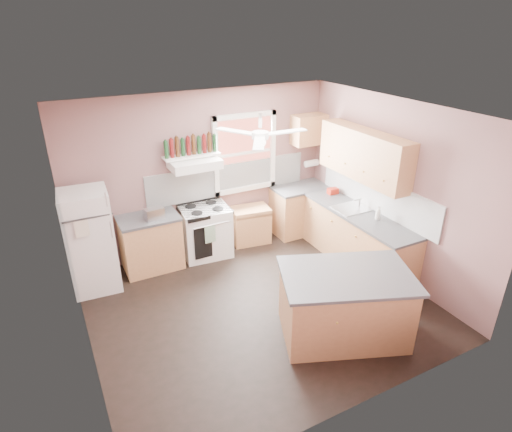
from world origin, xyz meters
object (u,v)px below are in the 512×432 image
toaster (154,214)px  cart (250,225)px  stove (206,231)px  island (344,306)px  refrigerator (91,241)px

toaster → cart: (1.72, 0.17, -0.66)m
stove → island: (0.79, -2.71, 0.00)m
toaster → stove: 1.03m
stove → island: size_ratio=0.57×
refrigerator → cart: bearing=8.3°
refrigerator → toaster: refrigerator is taller
island → cart: bearing=110.1°
toaster → island: size_ratio=0.19×
toaster → island: toaster is taller
toaster → stove: (0.85, 0.12, -0.56)m
refrigerator → cart: (2.69, 0.21, -0.44)m
toaster → cart: bearing=-0.5°
refrigerator → toaster: size_ratio=5.51×
stove → island: 2.83m
refrigerator → stove: refrigerator is taller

